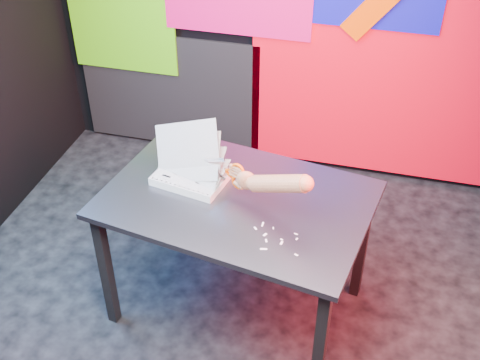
# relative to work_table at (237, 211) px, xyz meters

# --- Properties ---
(room) EXTENTS (3.01, 3.01, 2.71)m
(room) POSITION_rel_work_table_xyz_m (-0.11, -0.07, 0.69)
(room) COLOR black
(room) RESTS_ON ground
(backdrop) EXTENTS (2.88, 0.05, 2.08)m
(backdrop) POSITION_rel_work_table_xyz_m (-0.05, 1.39, 0.29)
(backdrop) COLOR #F4051C
(backdrop) RESTS_ON ground
(work_table) EXTENTS (1.35, 1.01, 0.75)m
(work_table) POSITION_rel_work_table_xyz_m (0.00, 0.00, 0.00)
(work_table) COLOR black
(work_table) RESTS_ON ground
(printout_stack) EXTENTS (0.40, 0.30, 0.33)m
(printout_stack) POSITION_rel_work_table_xyz_m (-0.25, 0.08, 0.12)
(printout_stack) COLOR silver
(printout_stack) RESTS_ON work_table
(scissors) EXTENTS (0.23, 0.11, 0.14)m
(scissors) POSITION_rel_work_table_xyz_m (-0.01, 0.00, 0.21)
(scissors) COLOR silver
(scissors) RESTS_ON printout_stack
(hand_forearm) EXTENTS (0.40, 0.21, 0.22)m
(hand_forearm) POSITION_rel_work_table_xyz_m (0.19, -0.08, 0.27)
(hand_forearm) COLOR #B67144
(hand_forearm) RESTS_ON work_table
(paper_clippings) EXTENTS (0.22, 0.18, 0.00)m
(paper_clippings) POSITION_rel_work_table_xyz_m (0.22, -0.24, 0.09)
(paper_clippings) COLOR silver
(paper_clippings) RESTS_ON work_table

